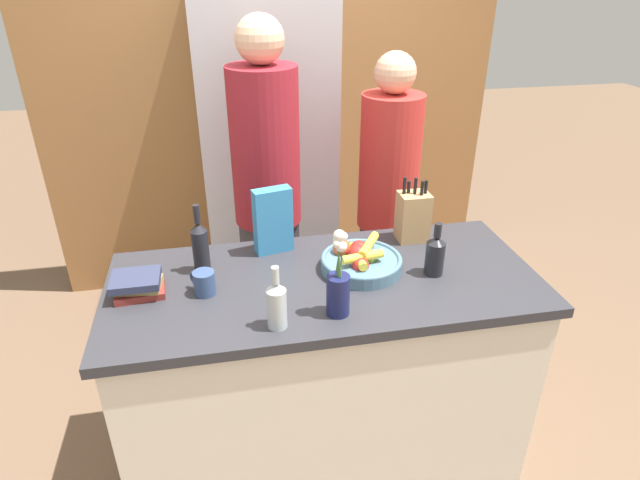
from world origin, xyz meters
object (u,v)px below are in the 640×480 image
Objects in this scene: cereal_box at (273,221)px; bottle_wine at (200,246)px; bottle_vinegar at (277,304)px; knife_block at (413,216)px; coffee_mug at (204,283)px; bottle_oil at (435,254)px; person_at_sink at (267,189)px; refrigerator at (268,160)px; fruit_bowl at (360,260)px; flower_vase at (339,284)px; book_stack at (138,285)px; person_in_blue at (387,198)px.

cereal_box is 0.31m from bottle_wine.
bottle_wine is (-0.24, 0.41, 0.02)m from bottle_vinegar.
coffee_mug is (-0.88, -0.26, -0.06)m from knife_block.
person_at_sink is at bearing 127.45° from bottle_oil.
refrigerator is 1.31m from fruit_bowl.
flower_vase is 1.16× the size of cereal_box.
bottle_oil is (0.27, -0.08, 0.04)m from fruit_bowl.
coffee_mug is at bearing 154.53° from flower_vase.
knife_block is at bearing 11.15° from book_stack.
bottle_wine is (-0.01, 0.16, 0.07)m from coffee_mug.
person_in_blue is (0.32, 0.65, -0.04)m from fruit_bowl.
flower_vase is 0.73m from book_stack.
flower_vase is (0.07, -1.56, 0.10)m from refrigerator.
refrigerator is 5.98× the size of flower_vase.
bottle_vinegar is (0.47, -0.29, 0.05)m from book_stack.
refrigerator is at bearing 92.74° from flower_vase.
knife_block is 0.17× the size of person_in_blue.
bottle_oil is at bearing -27.30° from cereal_box.
fruit_bowl is 1.13× the size of bottle_wine.
bottle_wine reaches higher than fruit_bowl.
person_at_sink reaches higher than bottle_vinegar.
refrigerator is 0.65m from person_at_sink.
person_at_sink reaches higher than fruit_bowl.
cereal_box is at bearing -115.49° from person_at_sink.
bottle_wine reaches higher than book_stack.
coffee_mug is at bearing 178.07° from bottle_oil.
cereal_box is 2.77× the size of coffee_mug.
cereal_box is at bearing 152.70° from bottle_oil.
person_in_blue reaches higher than bottle_wine.
cereal_box is (-0.60, 0.01, 0.03)m from knife_block.
flower_vase is at bearing -118.94° from fruit_bowl.
bottle_oil is 0.92m from person_at_sink.
bottle_vinegar is 1.17m from person_in_blue.
book_stack is at bearing 159.47° from flower_vase.
refrigerator is at bearing 61.20° from person_at_sink.
bottle_vinegar is at bearing -117.04° from person_at_sink.
refrigerator is at bearing 85.00° from bottle_vinegar.
refrigerator is 8.43× the size of bottle_vinegar.
cereal_box is at bearing 108.63° from flower_vase.
bottle_vinegar is at bearing -140.17° from fruit_bowl.
fruit_bowl is at bearing -9.86° from bottle_wine.
cereal_box is 1.29× the size of bottle_oil.
refrigerator is 6.04× the size of fruit_bowl.
book_stack is at bearing 169.90° from coffee_mug.
bottle_wine is at bearing 92.12° from coffee_mug.
coffee_mug is at bearing -87.88° from bottle_wine.
flower_vase is 0.22m from bottle_vinegar.
person_in_blue is (0.92, 0.54, -0.11)m from bottle_wine.
book_stack is at bearing -152.43° from bottle_wine.
fruit_bowl is (0.22, -1.29, 0.02)m from refrigerator.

